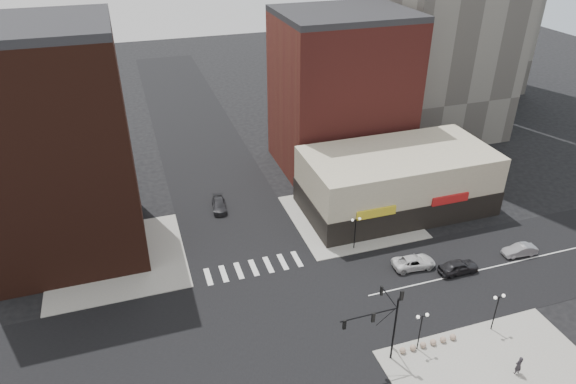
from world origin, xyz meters
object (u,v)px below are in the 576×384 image
dark_sedan_east (458,267)px  silver_sedan (520,250)px  street_lamp_se_b (498,304)px  pedestrian (519,365)px  white_suv (414,262)px  street_lamp_se_a (421,323)px  dark_sedan_north (219,205)px  traffic_signal (384,317)px  street_lamp_ne (356,225)px

dark_sedan_east → silver_sedan: size_ratio=1.13×
street_lamp_se_b → pedestrian: size_ratio=2.17×
white_suv → pedestrian: pedestrian is taller
street_lamp_se_a → street_lamp_se_b: same height
street_lamp_se_a → dark_sedan_north: bearing=112.4°
street_lamp_se_b → pedestrian: 5.72m
traffic_signal → dark_sedan_north: (-8.47, 29.46, -4.32)m
street_lamp_ne → dark_sedan_north: size_ratio=0.95×
silver_sedan → street_lamp_se_a: bearing=-59.4°
dark_sedan_north → pedestrian: (18.95, -34.75, 0.44)m
dark_sedan_east → white_suv: bearing=61.4°
white_suv → traffic_signal: bearing=141.9°
traffic_signal → white_suv: bearing=47.8°
traffic_signal → dark_sedan_east: bearing=31.1°
street_lamp_se_a → white_suv: 12.57m
silver_sedan → pedestrian: 18.49m
silver_sedan → dark_sedan_east: bearing=-81.7°
street_lamp_se_a → street_lamp_se_b: bearing=0.0°
street_lamp_se_a → street_lamp_ne: bearing=86.4°
street_lamp_ne → street_lamp_se_a: bearing=-93.6°
street_lamp_se_b → street_lamp_ne: 17.46m
dark_sedan_north → street_lamp_se_a: bearing=-61.5°
street_lamp_se_b → dark_sedan_north: size_ratio=0.95×
silver_sedan → white_suv: bearing=-93.2°
street_lamp_se_b → dark_sedan_east: street_lamp_se_b is taller
traffic_signal → pedestrian: bearing=-26.8°
dark_sedan_north → dark_sedan_east: bearing=-37.5°
street_lamp_ne → white_suv: (4.88, -5.20, -2.62)m
pedestrian → white_suv: bearing=-89.4°
traffic_signal → white_suv: traffic_signal is taller
street_lamp_ne → dark_sedan_east: bearing=-39.7°
traffic_signal → dark_sedan_east: (13.81, 8.32, -4.20)m
pedestrian → dark_sedan_east: bearing=-106.1°
white_suv → pedestrian: bearing=-172.9°
street_lamp_se_a → pedestrian: (6.72, -5.12, -2.21)m
street_lamp_se_b → silver_sedan: bearing=40.3°
street_lamp_se_a → pedestrian: size_ratio=2.17×
dark_sedan_east → dark_sedan_north: dark_sedan_east is taller
silver_sedan → street_lamp_se_b: bearing=-44.9°
street_lamp_se_a → pedestrian: street_lamp_se_a is taller
street_lamp_ne → white_suv: size_ratio=0.86×
pedestrian → street_lamp_se_a: bearing=-39.7°
dark_sedan_north → traffic_signal: bearing=-67.9°
traffic_signal → street_lamp_se_a: 4.12m
street_lamp_se_a → dark_sedan_north: street_lamp_se_a is taller
silver_sedan → pedestrian: (-11.91, -14.13, 0.43)m
silver_sedan → pedestrian: pedestrian is taller
street_lamp_se_a → traffic_signal: bearing=177.4°
traffic_signal → pedestrian: (10.48, -5.29, -3.88)m
street_lamp_ne → silver_sedan: (17.62, -6.98, -2.64)m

